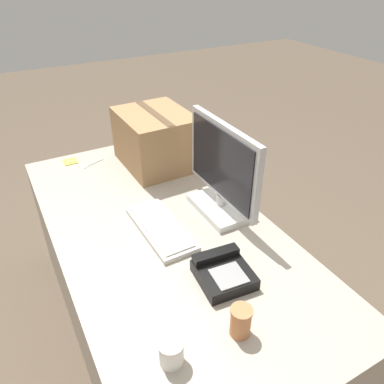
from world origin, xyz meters
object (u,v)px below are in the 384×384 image
(paper_cup_left, at_px, (171,352))
(paper_cup_right, at_px, (241,321))
(desk_phone, at_px, (223,272))
(sticky_note_pad, at_px, (70,161))
(monitor, at_px, (222,174))
(cardboard_box, at_px, (156,139))
(spoon, at_px, (89,165))
(keyboard, at_px, (161,228))

(paper_cup_left, distance_m, paper_cup_right, 0.24)
(desk_phone, bearing_deg, sticky_note_pad, -161.25)
(monitor, distance_m, desk_phone, 0.47)
(sticky_note_pad, bearing_deg, cardboard_box, 59.67)
(spoon, relative_size, cardboard_box, 0.32)
(desk_phone, distance_m, sticky_note_pad, 1.23)
(monitor, bearing_deg, paper_cup_right, -27.15)
(cardboard_box, bearing_deg, paper_cup_right, -11.36)
(cardboard_box, distance_m, sticky_note_pad, 0.52)
(desk_phone, height_order, spoon, desk_phone)
(keyboard, xyz_separation_m, spoon, (-0.73, -0.11, -0.01))
(paper_cup_left, bearing_deg, spoon, 174.85)
(monitor, bearing_deg, keyboard, -88.69)
(monitor, relative_size, desk_phone, 2.39)
(monitor, bearing_deg, cardboard_box, -172.60)
(paper_cup_left, height_order, spoon, paper_cup_left)
(cardboard_box, height_order, sticky_note_pad, cardboard_box)
(monitor, xyz_separation_m, keyboard, (0.01, -0.31, -0.18))
(keyboard, relative_size, sticky_note_pad, 5.42)
(monitor, bearing_deg, paper_cup_left, -42.76)
(cardboard_box, xyz_separation_m, sticky_note_pad, (-0.25, -0.43, -0.15))
(paper_cup_left, relative_size, cardboard_box, 0.21)
(paper_cup_left, bearing_deg, desk_phone, 123.72)
(sticky_note_pad, bearing_deg, desk_phone, 13.16)
(desk_phone, distance_m, cardboard_box, 0.97)
(spoon, bearing_deg, monitor, 99.70)
(spoon, distance_m, cardboard_box, 0.41)
(keyboard, xyz_separation_m, cardboard_box, (-0.57, 0.24, 0.14))
(desk_phone, height_order, paper_cup_right, paper_cup_right)
(paper_cup_left, height_order, sticky_note_pad, paper_cup_left)
(paper_cup_left, distance_m, spoon, 1.32)
(keyboard, bearing_deg, desk_phone, 11.78)
(spoon, xyz_separation_m, cardboard_box, (0.16, 0.35, 0.15))
(monitor, relative_size, paper_cup_right, 4.69)
(monitor, relative_size, paper_cup_left, 5.73)
(desk_phone, relative_size, paper_cup_left, 2.39)
(monitor, distance_m, keyboard, 0.36)
(desk_phone, relative_size, paper_cup_right, 1.96)
(monitor, distance_m, sticky_note_pad, 0.99)
(spoon, xyz_separation_m, sticky_note_pad, (-0.10, -0.08, 0.00))
(spoon, height_order, sticky_note_pad, sticky_note_pad)
(monitor, distance_m, cardboard_box, 0.57)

